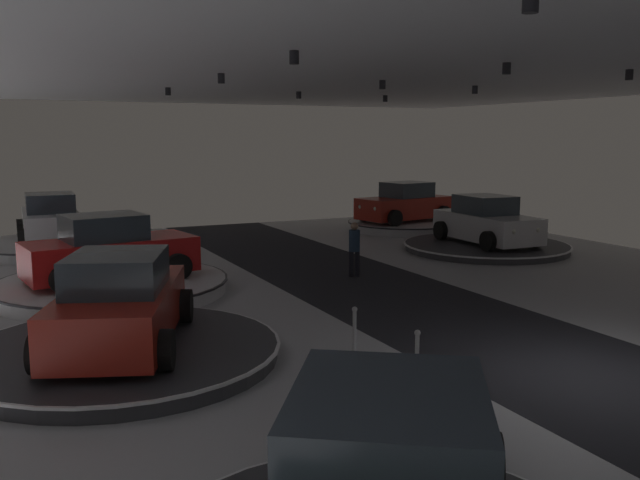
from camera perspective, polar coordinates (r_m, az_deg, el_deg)
ground at (r=12.52m, az=21.96°, el=-10.80°), size 24.00×44.00×0.06m
ceiling_with_spotlights at (r=11.95m, az=23.53°, el=15.36°), size 24.00×44.00×0.39m
display_platform_far_left at (r=18.31m, az=-17.16°, el=-3.72°), size 5.95×5.95×0.37m
display_car_far_left at (r=18.13m, az=-17.39°, el=-0.86°), size 4.43×2.75×1.71m
display_platform_deep_right at (r=29.71m, az=7.10°, el=1.27°), size 4.90×4.90×0.37m
display_car_deep_right at (r=29.63m, az=7.18°, el=3.05°), size 4.45×2.81×1.71m
display_platform_mid_left at (r=12.87m, az=-16.37°, el=-9.08°), size 5.72×5.72×0.30m
display_car_mid_left at (r=12.60m, az=-16.57°, el=-5.23°), size 3.33×4.57×1.71m
display_platform_far_right at (r=24.80m, az=13.86°, el=-0.53°), size 5.85×5.85×0.26m
display_car_far_right at (r=24.71m, az=13.89°, el=1.49°), size 2.39×4.31×1.71m
display_platform_deep_left at (r=25.66m, az=-21.70°, el=-0.46°), size 5.34×5.34×0.37m
display_car_deep_left at (r=25.51m, az=-21.82°, el=1.60°), size 2.29×4.27×1.71m
visitor_walking_near at (r=19.48m, az=2.93°, el=-0.50°), size 0.32×0.32×1.59m
stanchion_a at (r=11.02m, az=8.18°, el=-10.72°), size 0.28×0.28×1.01m
stanchion_b at (r=12.33m, az=2.93°, el=-8.53°), size 0.28×0.28×1.01m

